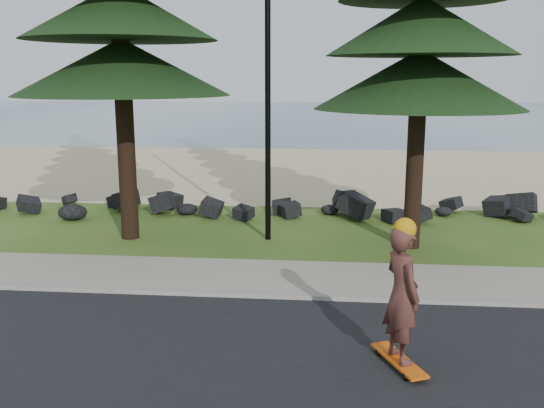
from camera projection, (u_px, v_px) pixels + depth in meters
The scene contains 9 objects.
ground at pixel (252, 281), 12.18m from camera, with size 160.00×160.00×0.00m, color #304A17.
road at pixel (209, 397), 7.80m from camera, with size 160.00×7.00×0.02m, color black.
kerb at pixel (246, 295), 11.30m from camera, with size 160.00×0.20×0.10m, color gray.
sidewalk at pixel (253, 276), 12.37m from camera, with size 160.00×2.00×0.08m, color gray.
beach_sand at pixel (294, 170), 26.30m from camera, with size 160.00×15.00×0.01m, color tan.
ocean at pixel (315, 115), 61.83m from camera, with size 160.00×58.00×0.01m, color #3A5B6E.
seawall_boulders at pixel (276, 217), 17.63m from camera, with size 60.00×2.40×1.10m, color black, non-canonical shape.
lamp_post at pixel (268, 72), 14.43m from camera, with size 0.25×0.14×8.14m.
skateboarder at pixel (402, 295), 8.38m from camera, with size 0.72×1.18×2.17m.
Camera 1 is at (1.48, -11.50, 4.08)m, focal length 40.00 mm.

